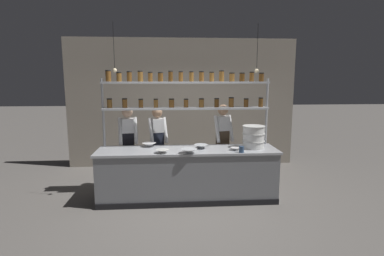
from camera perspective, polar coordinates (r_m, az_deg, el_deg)
The scene contains 15 objects.
ground_plane at distance 5.57m, azimuth -0.83°, elevation -13.31°, with size 40.00×40.00×0.00m, color slate.
back_wall at distance 7.41m, azimuth -1.86°, elevation 4.75°, with size 5.57×0.12×3.12m, color #9E9384.
prep_counter at distance 5.41m, azimuth -0.84°, elevation -8.81°, with size 3.17×0.76×0.92m.
spice_shelf_unit at distance 5.49m, azimuth -1.17°, elevation 6.14°, with size 3.06×0.28×2.30m.
chef_left at distance 5.94m, azimuth -12.04°, elevation -2.70°, with size 0.40×0.32×1.62m.
chef_center at distance 6.01m, azimuth -6.54°, elevation -2.59°, with size 0.41×0.35×1.60m.
chef_right at distance 5.96m, azimuth 5.85°, elevation -2.28°, with size 0.41×0.33×1.66m.
container_stack at distance 5.46m, azimuth 11.64°, elevation -1.66°, with size 0.40×0.40×0.40m.
prep_bowl_near_left at distance 4.99m, azimuth -0.59°, elevation -4.43°, with size 0.28×0.28×0.08m.
prep_bowl_center_front at distance 5.03m, azimuth -5.63°, elevation -4.44°, with size 0.23×0.23×0.06m.
prep_bowl_center_back at distance 5.27m, azimuth 8.22°, elevation -3.96°, with size 0.17×0.17×0.05m.
prep_bowl_near_right at distance 5.35m, azimuth 1.71°, elevation -3.55°, with size 0.25×0.25×0.07m.
prep_bowl_far_left at distance 5.54m, azimuth -8.16°, elevation -3.19°, with size 0.25×0.25×0.07m.
serving_cup_front at distance 5.11m, azimuth 9.41°, elevation -4.04°, with size 0.08×0.08×0.11m.
pendant_light_row at distance 5.15m, azimuth -0.98°, elevation 11.45°, with size 2.48×0.07×0.82m.
Camera 1 is at (-0.29, -5.14, 2.13)m, focal length 28.00 mm.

